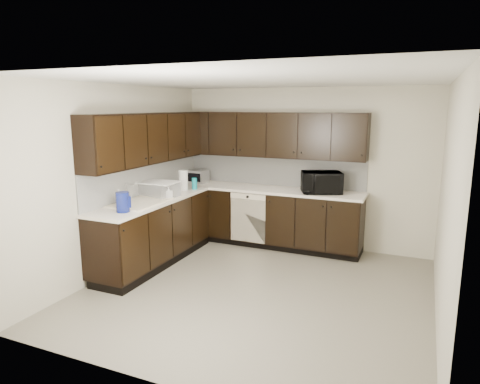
% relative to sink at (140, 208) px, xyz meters
% --- Properties ---
extents(floor, '(4.00, 4.00, 0.00)m').
position_rel_sink_xyz_m(floor, '(1.68, 0.01, -0.88)').
color(floor, gray).
rests_on(floor, ground).
extents(ceiling, '(4.00, 4.00, 0.00)m').
position_rel_sink_xyz_m(ceiling, '(1.68, 0.01, 1.62)').
color(ceiling, white).
rests_on(ceiling, wall_back).
extents(wall_back, '(4.00, 0.02, 2.50)m').
position_rel_sink_xyz_m(wall_back, '(1.68, 2.01, 0.37)').
color(wall_back, beige).
rests_on(wall_back, floor).
extents(wall_left, '(0.02, 4.00, 2.50)m').
position_rel_sink_xyz_m(wall_left, '(-0.32, 0.01, 0.37)').
color(wall_left, beige).
rests_on(wall_left, floor).
extents(wall_right, '(0.02, 4.00, 2.50)m').
position_rel_sink_xyz_m(wall_right, '(3.68, 0.01, 0.37)').
color(wall_right, beige).
rests_on(wall_right, floor).
extents(wall_front, '(4.00, 0.02, 2.50)m').
position_rel_sink_xyz_m(wall_front, '(1.68, -1.99, 0.37)').
color(wall_front, beige).
rests_on(wall_front, floor).
extents(lower_cabinets, '(3.00, 2.80, 0.90)m').
position_rel_sink_xyz_m(lower_cabinets, '(0.67, 1.12, -0.47)').
color(lower_cabinets, black).
rests_on(lower_cabinets, floor).
extents(countertop, '(3.03, 2.83, 0.04)m').
position_rel_sink_xyz_m(countertop, '(0.67, 1.12, 0.04)').
color(countertop, white).
rests_on(countertop, lower_cabinets).
extents(backsplash, '(3.00, 2.80, 0.48)m').
position_rel_sink_xyz_m(backsplash, '(0.46, 1.33, 0.30)').
color(backsplash, silver).
rests_on(backsplash, countertop).
extents(upper_cabinets, '(3.00, 2.80, 0.70)m').
position_rel_sink_xyz_m(upper_cabinets, '(0.58, 1.22, 0.89)').
color(upper_cabinets, black).
rests_on(upper_cabinets, wall_back).
extents(dishwasher, '(0.58, 0.04, 0.78)m').
position_rel_sink_xyz_m(dishwasher, '(0.98, 1.42, -0.33)').
color(dishwasher, beige).
rests_on(dishwasher, lower_cabinets).
extents(sink, '(0.54, 0.82, 0.42)m').
position_rel_sink_xyz_m(sink, '(0.00, 0.00, 0.00)').
color(sink, beige).
rests_on(sink, countertop).
extents(microwave, '(0.68, 0.58, 0.32)m').
position_rel_sink_xyz_m(microwave, '(2.06, 1.66, 0.22)').
color(microwave, black).
rests_on(microwave, countertop).
extents(soap_bottle_a, '(0.11, 0.11, 0.18)m').
position_rel_sink_xyz_m(soap_bottle_a, '(0.20, 0.40, 0.15)').
color(soap_bottle_a, gray).
rests_on(soap_bottle_a, countertop).
extents(soap_bottle_b, '(0.11, 0.11, 0.23)m').
position_rel_sink_xyz_m(soap_bottle_b, '(-0.15, -0.22, 0.17)').
color(soap_bottle_b, gray).
rests_on(soap_bottle_b, countertop).
extents(toaster_oven, '(0.36, 0.27, 0.22)m').
position_rel_sink_xyz_m(toaster_oven, '(-0.07, 1.70, 0.17)').
color(toaster_oven, '#B3B3B5').
rests_on(toaster_oven, countertop).
extents(storage_bin, '(0.59, 0.49, 0.20)m').
position_rel_sink_xyz_m(storage_bin, '(-0.04, 0.51, 0.16)').
color(storage_bin, silver).
rests_on(storage_bin, countertop).
extents(blue_pitcher, '(0.19, 0.19, 0.25)m').
position_rel_sink_xyz_m(blue_pitcher, '(0.09, -0.46, 0.18)').
color(blue_pitcher, navy).
rests_on(blue_pitcher, countertop).
extents(teal_tumbler, '(0.10, 0.10, 0.18)m').
position_rel_sink_xyz_m(teal_tumbler, '(0.18, 1.16, 0.15)').
color(teal_tumbler, '#0E8C9B').
rests_on(teal_tumbler, countertop).
extents(paper_towel_roll, '(0.16, 0.16, 0.31)m').
position_rel_sink_xyz_m(paper_towel_roll, '(0.06, 1.03, 0.21)').
color(paper_towel_roll, silver).
rests_on(paper_towel_roll, countertop).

